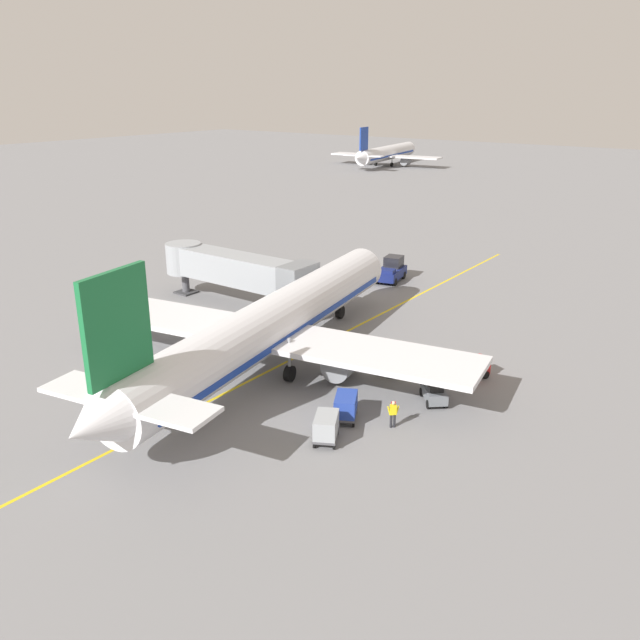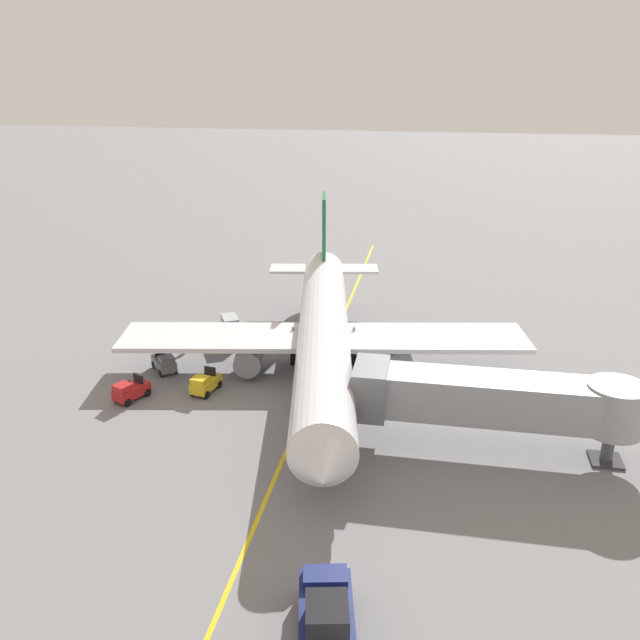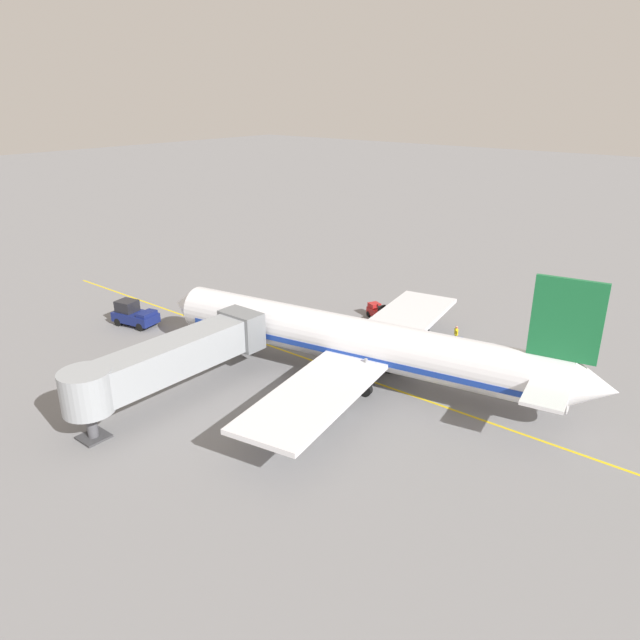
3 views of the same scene
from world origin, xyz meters
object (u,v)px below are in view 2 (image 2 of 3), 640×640
(parked_airliner, at_px, (324,334))
(baggage_cart_second_in_train, at_px, (230,324))
(ground_crew_wing_walker, at_px, (190,338))
(jet_bridge, at_px, (494,399))
(baggage_tug_trailing, at_px, (205,383))
(pushback_tractor, at_px, (326,614))
(baggage_cart_front, at_px, (226,336))
(baggage_tug_spare, at_px, (164,363))
(baggage_tug_lead, at_px, (130,390))

(parked_airliner, height_order, baggage_cart_second_in_train, parked_airliner)
(baggage_cart_second_in_train, height_order, ground_crew_wing_walker, ground_crew_wing_walker)
(jet_bridge, distance_m, baggage_tug_trailing, 19.86)
(pushback_tractor, bearing_deg, baggage_tug_trailing, -58.40)
(pushback_tractor, xyz_separation_m, baggage_cart_front, (13.05, -27.57, -0.15))
(parked_airliner, bearing_deg, baggage_cart_second_in_train, -34.59)
(parked_airliner, height_order, jet_bridge, parked_airliner)
(pushback_tractor, bearing_deg, parked_airliner, -79.72)
(pushback_tractor, distance_m, baggage_cart_front, 30.51)
(pushback_tractor, bearing_deg, baggage_tug_spare, -54.03)
(baggage_cart_front, xyz_separation_m, ground_crew_wing_walker, (2.75, 0.84, 0.00))
(jet_bridge, bearing_deg, baggage_tug_trailing, -12.17)
(baggage_cart_second_in_train, bearing_deg, parked_airliner, 145.41)
(baggage_tug_spare, bearing_deg, baggage_tug_trailing, 146.46)
(parked_airliner, distance_m, baggage_tug_trailing, 9.19)
(baggage_cart_second_in_train, relative_size, ground_crew_wing_walker, 1.71)
(jet_bridge, bearing_deg, baggage_tug_lead, -5.21)
(jet_bridge, distance_m, baggage_tug_lead, 24.14)
(baggage_tug_lead, relative_size, baggage_tug_spare, 1.04)
(baggage_tug_trailing, distance_m, baggage_cart_second_in_train, 10.92)
(jet_bridge, distance_m, pushback_tractor, 17.14)
(baggage_tug_lead, bearing_deg, baggage_cart_front, -109.77)
(parked_airliner, xyz_separation_m, jet_bridge, (-11.57, 8.59, 0.27))
(ground_crew_wing_walker, bearing_deg, baggage_cart_front, -162.91)
(parked_airliner, relative_size, baggage_cart_front, 12.92)
(baggage_tug_trailing, relative_size, baggage_cart_second_in_train, 0.93)
(baggage_tug_trailing, distance_m, ground_crew_wing_walker, 8.16)
(baggage_tug_spare, bearing_deg, pushback_tractor, 125.97)
(pushback_tractor, height_order, baggage_tug_trailing, pushback_tractor)
(ground_crew_wing_walker, bearing_deg, baggage_tug_lead, 84.66)
(baggage_cart_second_in_train, bearing_deg, jet_bridge, 144.29)
(ground_crew_wing_walker, bearing_deg, baggage_tug_trailing, 117.73)
(parked_airliner, distance_m, baggage_tug_spare, 12.19)
(baggage_tug_lead, height_order, ground_crew_wing_walker, ground_crew_wing_walker)
(baggage_tug_trailing, bearing_deg, jet_bridge, 167.83)
(ground_crew_wing_walker, bearing_deg, baggage_tug_spare, 85.30)
(pushback_tractor, xyz_separation_m, baggage_cart_second_in_train, (13.57, -30.31, -0.15))
(baggage_tug_lead, bearing_deg, parked_airliner, -152.50)
(baggage_tug_spare, bearing_deg, baggage_cart_second_in_train, -107.86)
(pushback_tractor, bearing_deg, baggage_cart_second_in_train, -65.88)
(baggage_cart_front, bearing_deg, baggage_cart_second_in_train, -79.21)
(jet_bridge, distance_m, baggage_cart_front, 23.80)
(jet_bridge, bearing_deg, baggage_cart_front, -31.06)
(ground_crew_wing_walker, bearing_deg, jet_bridge, 153.72)
(baggage_tug_lead, distance_m, baggage_tug_trailing, 5.05)
(baggage_cart_front, bearing_deg, baggage_tug_lead, 70.23)
(parked_airliner, relative_size, baggage_tug_spare, 13.93)
(jet_bridge, height_order, baggage_cart_second_in_train, jet_bridge)
(pushback_tractor, xyz_separation_m, baggage_tug_trailing, (12.00, -19.51, -0.39))
(parked_airliner, xyz_separation_m, baggage_tug_lead, (12.31, 6.41, -2.47))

